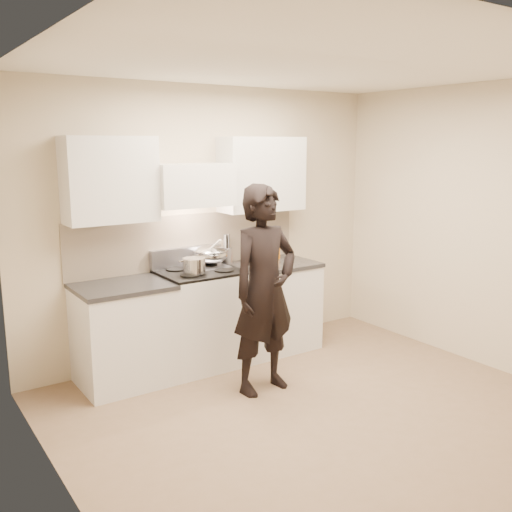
# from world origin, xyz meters

# --- Properties ---
(ground_plane) EXTENTS (4.00, 4.00, 0.00)m
(ground_plane) POSITION_xyz_m (0.00, 0.00, 0.00)
(ground_plane) COLOR #7E644F
(room_shell) EXTENTS (4.04, 3.54, 2.70)m
(room_shell) POSITION_xyz_m (-0.06, 0.37, 1.60)
(room_shell) COLOR #BFB096
(room_shell) RESTS_ON ground
(stove) EXTENTS (0.76, 0.65, 0.96)m
(stove) POSITION_xyz_m (-0.30, 1.42, 0.47)
(stove) COLOR white
(stove) RESTS_ON ground
(counter_right) EXTENTS (0.92, 0.67, 0.92)m
(counter_right) POSITION_xyz_m (0.53, 1.43, 0.46)
(counter_right) COLOR silver
(counter_right) RESTS_ON ground
(counter_left) EXTENTS (0.82, 0.67, 0.92)m
(counter_left) POSITION_xyz_m (-1.08, 1.43, 0.46)
(counter_left) COLOR silver
(counter_left) RESTS_ON ground
(wok) EXTENTS (0.36, 0.45, 0.29)m
(wok) POSITION_xyz_m (-0.10, 1.57, 1.06)
(wok) COLOR #B3B3B9
(wok) RESTS_ON stove
(stock_pot) EXTENTS (0.30, 0.22, 0.14)m
(stock_pot) POSITION_xyz_m (-0.42, 1.31, 1.03)
(stock_pot) COLOR #B3B3B9
(stock_pot) RESTS_ON stove
(utensil_crock) EXTENTS (0.11, 0.11, 0.30)m
(utensil_crock) POSITION_xyz_m (0.15, 1.67, 1.01)
(utensil_crock) COLOR #9FA1B1
(utensil_crock) RESTS_ON counter_right
(spice_jar) EXTENTS (0.04, 0.04, 0.08)m
(spice_jar) POSITION_xyz_m (0.32, 1.62, 0.96)
(spice_jar) COLOR #D46206
(spice_jar) RESTS_ON counter_right
(oil_glass) EXTENTS (0.08, 0.08, 0.13)m
(oil_glass) POSITION_xyz_m (0.72, 1.57, 0.99)
(oil_glass) COLOR #C56906
(oil_glass) RESTS_ON counter_right
(person) EXTENTS (0.70, 0.49, 1.81)m
(person) POSITION_xyz_m (-0.11, 0.61, 0.90)
(person) COLOR black
(person) RESTS_ON ground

